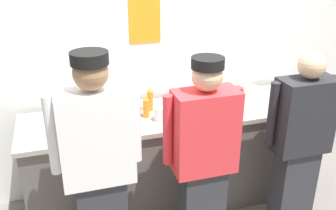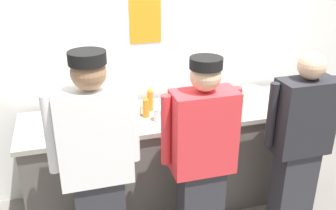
{
  "view_description": "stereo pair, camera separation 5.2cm",
  "coord_description": "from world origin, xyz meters",
  "px_view_note": "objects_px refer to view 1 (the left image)",
  "views": [
    {
      "loc": [
        -0.95,
        -2.5,
        2.33
      ],
      "look_at": [
        -0.06,
        0.41,
        0.99
      ],
      "focal_mm": 40.44,
      "sensor_mm": 36.0,
      "label": 1
    },
    {
      "loc": [
        -0.9,
        -2.52,
        2.33
      ],
      "look_at": [
        -0.06,
        0.41,
        0.99
      ],
      "focal_mm": 40.44,
      "sensor_mm": 36.0,
      "label": 2
    }
  ],
  "objects_px": {
    "squeeze_bottle_secondary": "(150,99)",
    "ramekin_green_sauce": "(104,111)",
    "deli_cup": "(159,114)",
    "mixing_bowl_steel": "(203,102)",
    "squeeze_bottle_spare": "(146,107)",
    "sheet_tray": "(71,124)",
    "chef_near_left": "(99,166)",
    "squeeze_bottle_primary": "(239,98)",
    "chef_center": "(204,158)",
    "chef_far_right": "(300,142)",
    "plate_stack_rear": "(250,92)",
    "plate_stack_front": "(130,109)",
    "ramekin_red_sauce": "(277,99)",
    "ramekin_orange_sauce": "(239,100)"
  },
  "relations": [
    {
      "from": "mixing_bowl_steel",
      "to": "plate_stack_front",
      "type": "bearing_deg",
      "value": 173.53
    },
    {
      "from": "squeeze_bottle_secondary",
      "to": "sheet_tray",
      "type": "bearing_deg",
      "value": -171.77
    },
    {
      "from": "squeeze_bottle_spare",
      "to": "deli_cup",
      "type": "bearing_deg",
      "value": -48.14
    },
    {
      "from": "chef_far_right",
      "to": "ramekin_red_sauce",
      "type": "distance_m",
      "value": 0.62
    },
    {
      "from": "sheet_tray",
      "to": "ramekin_green_sauce",
      "type": "distance_m",
      "value": 0.34
    },
    {
      "from": "squeeze_bottle_spare",
      "to": "ramekin_green_sauce",
      "type": "height_order",
      "value": "squeeze_bottle_spare"
    },
    {
      "from": "squeeze_bottle_secondary",
      "to": "ramekin_green_sauce",
      "type": "distance_m",
      "value": 0.41
    },
    {
      "from": "ramekin_orange_sauce",
      "to": "ramekin_red_sauce",
      "type": "bearing_deg",
      "value": -10.54
    },
    {
      "from": "deli_cup",
      "to": "ramekin_orange_sauce",
      "type": "bearing_deg",
      "value": 10.32
    },
    {
      "from": "ramekin_green_sauce",
      "to": "plate_stack_rear",
      "type": "bearing_deg",
      "value": -0.54
    },
    {
      "from": "chef_far_right",
      "to": "sheet_tray",
      "type": "height_order",
      "value": "chef_far_right"
    },
    {
      "from": "squeeze_bottle_primary",
      "to": "ramekin_red_sauce",
      "type": "bearing_deg",
      "value": 4.27
    },
    {
      "from": "squeeze_bottle_primary",
      "to": "chef_far_right",
      "type": "bearing_deg",
      "value": -64.03
    },
    {
      "from": "chef_center",
      "to": "plate_stack_rear",
      "type": "xyz_separation_m",
      "value": [
        0.81,
        0.83,
        0.11
      ]
    },
    {
      "from": "squeeze_bottle_secondary",
      "to": "ramekin_green_sauce",
      "type": "bearing_deg",
      "value": 171.76
    },
    {
      "from": "deli_cup",
      "to": "mixing_bowl_steel",
      "type": "bearing_deg",
      "value": 15.36
    },
    {
      "from": "sheet_tray",
      "to": "chef_near_left",
      "type": "bearing_deg",
      "value": -77.84
    },
    {
      "from": "chef_near_left",
      "to": "ramekin_green_sauce",
      "type": "bearing_deg",
      "value": 79.09
    },
    {
      "from": "plate_stack_front",
      "to": "squeeze_bottle_primary",
      "type": "height_order",
      "value": "squeeze_bottle_primary"
    },
    {
      "from": "sheet_tray",
      "to": "deli_cup",
      "type": "bearing_deg",
      "value": -9.88
    },
    {
      "from": "plate_stack_rear",
      "to": "mixing_bowl_steel",
      "type": "distance_m",
      "value": 0.57
    },
    {
      "from": "ramekin_red_sauce",
      "to": "ramekin_orange_sauce",
      "type": "xyz_separation_m",
      "value": [
        -0.36,
        0.07,
        0.0
      ]
    },
    {
      "from": "squeeze_bottle_primary",
      "to": "plate_stack_front",
      "type": "bearing_deg",
      "value": 171.59
    },
    {
      "from": "chef_far_right",
      "to": "squeeze_bottle_secondary",
      "type": "distance_m",
      "value": 1.29
    },
    {
      "from": "ramekin_green_sauce",
      "to": "sheet_tray",
      "type": "bearing_deg",
      "value": -151.79
    },
    {
      "from": "mixing_bowl_steel",
      "to": "ramekin_orange_sauce",
      "type": "relative_size",
      "value": 3.81
    },
    {
      "from": "chef_center",
      "to": "deli_cup",
      "type": "distance_m",
      "value": 0.6
    },
    {
      "from": "plate_stack_rear",
      "to": "ramekin_red_sauce",
      "type": "bearing_deg",
      "value": -45.23
    },
    {
      "from": "mixing_bowl_steel",
      "to": "ramekin_orange_sauce",
      "type": "bearing_deg",
      "value": 4.28
    },
    {
      "from": "squeeze_bottle_secondary",
      "to": "ramekin_green_sauce",
      "type": "height_order",
      "value": "squeeze_bottle_secondary"
    },
    {
      "from": "sheet_tray",
      "to": "squeeze_bottle_spare",
      "type": "xyz_separation_m",
      "value": [
        0.63,
        -0.03,
        0.08
      ]
    },
    {
      "from": "mixing_bowl_steel",
      "to": "squeeze_bottle_secondary",
      "type": "xyz_separation_m",
      "value": [
        -0.46,
        0.11,
        0.04
      ]
    },
    {
      "from": "squeeze_bottle_primary",
      "to": "squeeze_bottle_secondary",
      "type": "xyz_separation_m",
      "value": [
        -0.78,
        0.18,
        0.02
      ]
    },
    {
      "from": "mixing_bowl_steel",
      "to": "ramekin_red_sauce",
      "type": "bearing_deg",
      "value": -3.03
    },
    {
      "from": "plate_stack_rear",
      "to": "squeeze_bottle_spare",
      "type": "bearing_deg",
      "value": -170.92
    },
    {
      "from": "chef_near_left",
      "to": "squeeze_bottle_secondary",
      "type": "xyz_separation_m",
      "value": [
        0.56,
        0.75,
        0.12
      ]
    },
    {
      "from": "chef_far_right",
      "to": "sheet_tray",
      "type": "relative_size",
      "value": 3.11
    },
    {
      "from": "squeeze_bottle_primary",
      "to": "squeeze_bottle_secondary",
      "type": "bearing_deg",
      "value": 167.23
    },
    {
      "from": "chef_center",
      "to": "sheet_tray",
      "type": "height_order",
      "value": "chef_center"
    },
    {
      "from": "plate_stack_rear",
      "to": "squeeze_bottle_secondary",
      "type": "height_order",
      "value": "squeeze_bottle_secondary"
    },
    {
      "from": "plate_stack_front",
      "to": "squeeze_bottle_secondary",
      "type": "height_order",
      "value": "squeeze_bottle_secondary"
    },
    {
      "from": "sheet_tray",
      "to": "squeeze_bottle_secondary",
      "type": "bearing_deg",
      "value": 8.23
    },
    {
      "from": "chef_near_left",
      "to": "ramekin_orange_sauce",
      "type": "bearing_deg",
      "value": 25.86
    },
    {
      "from": "squeeze_bottle_primary",
      "to": "ramekin_red_sauce",
      "type": "distance_m",
      "value": 0.42
    },
    {
      "from": "squeeze_bottle_secondary",
      "to": "ramekin_orange_sauce",
      "type": "height_order",
      "value": "squeeze_bottle_secondary"
    },
    {
      "from": "sheet_tray",
      "to": "ramekin_green_sauce",
      "type": "height_order",
      "value": "ramekin_green_sauce"
    },
    {
      "from": "plate_stack_rear",
      "to": "chef_near_left",
      "type": "bearing_deg",
      "value": -152.98
    },
    {
      "from": "squeeze_bottle_spare",
      "to": "ramekin_green_sauce",
      "type": "distance_m",
      "value": 0.39
    },
    {
      "from": "squeeze_bottle_spare",
      "to": "deli_cup",
      "type": "height_order",
      "value": "squeeze_bottle_spare"
    },
    {
      "from": "plate_stack_front",
      "to": "mixing_bowl_steel",
      "type": "height_order",
      "value": "mixing_bowl_steel"
    }
  ]
}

